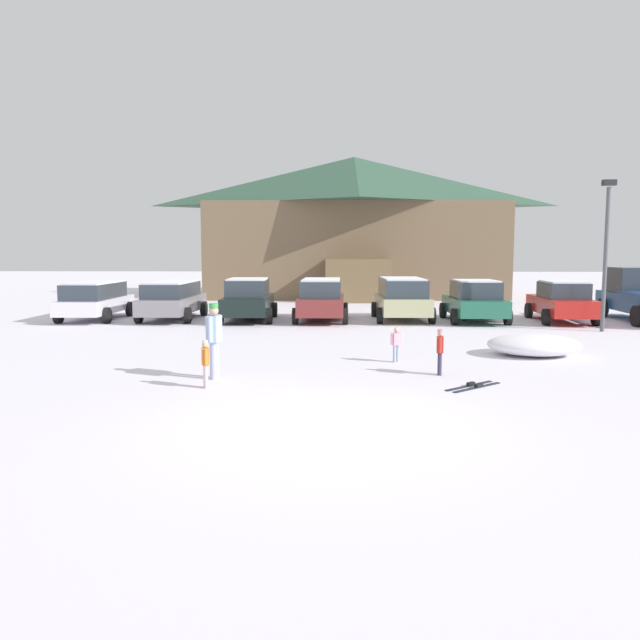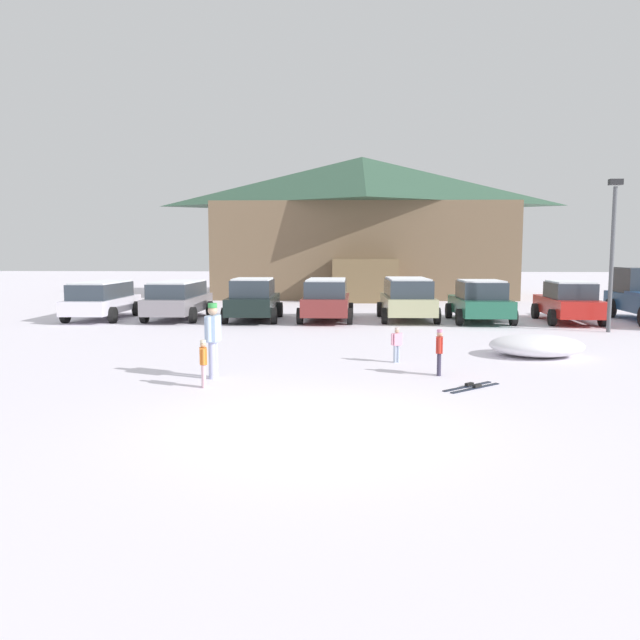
{
  "view_description": "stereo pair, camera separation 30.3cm",
  "coord_description": "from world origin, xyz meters",
  "px_view_note": "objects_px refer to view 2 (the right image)",
  "views": [
    {
      "loc": [
        0.29,
        -9.72,
        2.78
      ],
      "look_at": [
        -0.26,
        5.43,
        1.13
      ],
      "focal_mm": 35.0,
      "sensor_mm": 36.0,
      "label": 1
    },
    {
      "loc": [
        0.6,
        -9.71,
        2.78
      ],
      "look_at": [
        -0.26,
        5.43,
        1.13
      ],
      "focal_mm": 35.0,
      "sensor_mm": 36.0,
      "label": 2
    }
  ],
  "objects_px": {
    "parked_red_sedan": "(568,302)",
    "skier_child_in_orange_jacket": "(203,361)",
    "parked_grey_wagon": "(178,298)",
    "pair_of_skis": "(472,387)",
    "parked_maroon_van": "(326,298)",
    "skier_adult_in_blue_parka": "(213,336)",
    "parked_white_suv": "(102,299)",
    "parked_beige_suv": "(407,298)",
    "ski_lodge": "(362,226)",
    "plowed_snow_pile": "(536,346)",
    "skier_child_in_red_jacket": "(439,350)",
    "skier_child_in_pink_snowsuit": "(397,343)",
    "parked_black_sedan": "(253,299)",
    "parked_green_coupe": "(480,301)",
    "lamp_post": "(612,247)"
  },
  "relations": [
    {
      "from": "parked_red_sedan",
      "to": "skier_child_in_pink_snowsuit",
      "type": "height_order",
      "value": "parked_red_sedan"
    },
    {
      "from": "skier_child_in_pink_snowsuit",
      "to": "skier_child_in_orange_jacket",
      "type": "distance_m",
      "value": 5.24
    },
    {
      "from": "skier_child_in_orange_jacket",
      "to": "lamp_post",
      "type": "height_order",
      "value": "lamp_post"
    },
    {
      "from": "parked_black_sedan",
      "to": "pair_of_skis",
      "type": "height_order",
      "value": "parked_black_sedan"
    },
    {
      "from": "parked_maroon_van",
      "to": "parked_red_sedan",
      "type": "relative_size",
      "value": 0.98
    },
    {
      "from": "skier_child_in_red_jacket",
      "to": "skier_adult_in_blue_parka",
      "type": "distance_m",
      "value": 5.08
    },
    {
      "from": "parked_red_sedan",
      "to": "skier_child_in_pink_snowsuit",
      "type": "xyz_separation_m",
      "value": [
        -7.39,
        -9.49,
        -0.33
      ]
    },
    {
      "from": "parked_black_sedan",
      "to": "lamp_post",
      "type": "relative_size",
      "value": 0.82
    },
    {
      "from": "parked_maroon_van",
      "to": "skier_child_in_orange_jacket",
      "type": "xyz_separation_m",
      "value": [
        -1.95,
        -12.72,
        -0.36
      ]
    },
    {
      "from": "parked_black_sedan",
      "to": "parked_maroon_van",
      "type": "height_order",
      "value": "parked_black_sedan"
    },
    {
      "from": "skier_child_in_orange_jacket",
      "to": "pair_of_skis",
      "type": "distance_m",
      "value": 5.57
    },
    {
      "from": "parked_grey_wagon",
      "to": "skier_child_in_red_jacket",
      "type": "xyz_separation_m",
      "value": [
        9.25,
        -11.41,
        -0.28
      ]
    },
    {
      "from": "parked_grey_wagon",
      "to": "parked_maroon_van",
      "type": "xyz_separation_m",
      "value": [
        6.18,
        -0.25,
        0.05
      ]
    },
    {
      "from": "parked_grey_wagon",
      "to": "lamp_post",
      "type": "bearing_deg",
      "value": -11.64
    },
    {
      "from": "parked_black_sedan",
      "to": "skier_adult_in_blue_parka",
      "type": "bearing_deg",
      "value": -84.99
    },
    {
      "from": "parked_green_coupe",
      "to": "skier_child_in_red_jacket",
      "type": "bearing_deg",
      "value": -105.53
    },
    {
      "from": "pair_of_skis",
      "to": "skier_adult_in_blue_parka",
      "type": "bearing_deg",
      "value": 173.07
    },
    {
      "from": "parked_maroon_van",
      "to": "skier_child_in_red_jacket",
      "type": "bearing_deg",
      "value": -74.63
    },
    {
      "from": "parked_red_sedan",
      "to": "skier_child_in_pink_snowsuit",
      "type": "distance_m",
      "value": 12.04
    },
    {
      "from": "parked_black_sedan",
      "to": "lamp_post",
      "type": "distance_m",
      "value": 13.51
    },
    {
      "from": "skier_child_in_red_jacket",
      "to": "lamp_post",
      "type": "bearing_deg",
      "value": 49.35
    },
    {
      "from": "ski_lodge",
      "to": "plowed_snow_pile",
      "type": "relative_size",
      "value": 7.49
    },
    {
      "from": "parked_black_sedan",
      "to": "parked_green_coupe",
      "type": "relative_size",
      "value": 1.02
    },
    {
      "from": "ski_lodge",
      "to": "parked_white_suv",
      "type": "bearing_deg",
      "value": -126.1
    },
    {
      "from": "parked_green_coupe",
      "to": "parked_red_sedan",
      "type": "relative_size",
      "value": 0.96
    },
    {
      "from": "parked_black_sedan",
      "to": "skier_adult_in_blue_parka",
      "type": "relative_size",
      "value": 2.58
    },
    {
      "from": "skier_child_in_pink_snowsuit",
      "to": "skier_child_in_orange_jacket",
      "type": "height_order",
      "value": "skier_child_in_orange_jacket"
    },
    {
      "from": "skier_child_in_red_jacket",
      "to": "skier_child_in_orange_jacket",
      "type": "xyz_separation_m",
      "value": [
        -5.02,
        -1.55,
        -0.03
      ]
    },
    {
      "from": "parked_grey_wagon",
      "to": "parked_beige_suv",
      "type": "bearing_deg",
      "value": 0.67
    },
    {
      "from": "skier_child_in_orange_jacket",
      "to": "parked_black_sedan",
      "type": "bearing_deg",
      "value": 94.68
    },
    {
      "from": "pair_of_skis",
      "to": "parked_maroon_van",
      "type": "bearing_deg",
      "value": 106.07
    },
    {
      "from": "skier_child_in_pink_snowsuit",
      "to": "skier_child_in_red_jacket",
      "type": "distance_m",
      "value": 1.83
    },
    {
      "from": "parked_grey_wagon",
      "to": "plowed_snow_pile",
      "type": "height_order",
      "value": "parked_grey_wagon"
    },
    {
      "from": "ski_lodge",
      "to": "parked_green_coupe",
      "type": "relative_size",
      "value": 4.43
    },
    {
      "from": "parked_white_suv",
      "to": "parked_beige_suv",
      "type": "distance_m",
      "value": 12.64
    },
    {
      "from": "parked_black_sedan",
      "to": "skier_child_in_red_jacket",
      "type": "bearing_deg",
      "value": -61.39
    },
    {
      "from": "parked_black_sedan",
      "to": "skier_child_in_orange_jacket",
      "type": "height_order",
      "value": "parked_black_sedan"
    },
    {
      "from": "parked_grey_wagon",
      "to": "pair_of_skis",
      "type": "distance_m",
      "value": 16.02
    },
    {
      "from": "parked_maroon_van",
      "to": "pair_of_skis",
      "type": "relative_size",
      "value": 3.29
    },
    {
      "from": "parked_green_coupe",
      "to": "lamp_post",
      "type": "bearing_deg",
      "value": -37.94
    },
    {
      "from": "plowed_snow_pile",
      "to": "pair_of_skis",
      "type": "bearing_deg",
      "value": -121.04
    },
    {
      "from": "parked_maroon_van",
      "to": "skier_adult_in_blue_parka",
      "type": "bearing_deg",
      "value": -99.47
    },
    {
      "from": "parked_white_suv",
      "to": "plowed_snow_pile",
      "type": "relative_size",
      "value": 1.87
    },
    {
      "from": "parked_white_suv",
      "to": "pair_of_skis",
      "type": "xyz_separation_m",
      "value": [
        12.92,
        -12.47,
        -0.84
      ]
    },
    {
      "from": "parked_green_coupe",
      "to": "parked_red_sedan",
      "type": "height_order",
      "value": "parked_green_coupe"
    },
    {
      "from": "parked_maroon_van",
      "to": "parked_beige_suv",
      "type": "bearing_deg",
      "value": 6.18
    },
    {
      "from": "parked_red_sedan",
      "to": "skier_child_in_orange_jacket",
      "type": "xyz_separation_m",
      "value": [
        -11.56,
        -12.66,
        -0.27
      ]
    },
    {
      "from": "parked_grey_wagon",
      "to": "pair_of_skis",
      "type": "relative_size",
      "value": 3.65
    },
    {
      "from": "parked_beige_suv",
      "to": "lamp_post",
      "type": "distance_m",
      "value": 7.82
    },
    {
      "from": "parked_maroon_van",
      "to": "skier_child_in_red_jacket",
      "type": "height_order",
      "value": "parked_maroon_van"
    }
  ]
}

